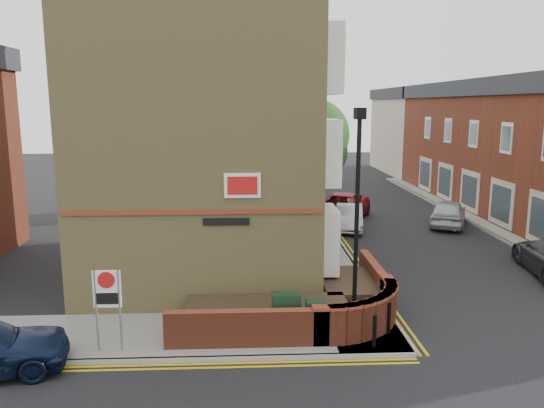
{
  "coord_description": "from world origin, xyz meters",
  "views": [
    {
      "loc": [
        -1.37,
        -12.7,
        6.5
      ],
      "look_at": [
        -0.56,
        4.0,
        3.35
      ],
      "focal_mm": 35.0,
      "sensor_mm": 36.0,
      "label": 1
    }
  ],
  "objects_px": {
    "utility_cabinet_large": "(286,314)",
    "zone_sign": "(107,295)",
    "lamppost": "(357,223)",
    "silver_car_near": "(349,217)"
  },
  "relations": [
    {
      "from": "utility_cabinet_large",
      "to": "zone_sign",
      "type": "xyz_separation_m",
      "value": [
        -4.7,
        -0.8,
        0.92
      ]
    },
    {
      "from": "utility_cabinet_large",
      "to": "zone_sign",
      "type": "relative_size",
      "value": 0.55
    },
    {
      "from": "lamppost",
      "to": "utility_cabinet_large",
      "type": "xyz_separation_m",
      "value": [
        -1.9,
        0.1,
        -2.62
      ]
    },
    {
      "from": "lamppost",
      "to": "zone_sign",
      "type": "height_order",
      "value": "lamppost"
    },
    {
      "from": "zone_sign",
      "to": "silver_car_near",
      "type": "height_order",
      "value": "zone_sign"
    },
    {
      "from": "utility_cabinet_large",
      "to": "zone_sign",
      "type": "distance_m",
      "value": 4.86
    },
    {
      "from": "utility_cabinet_large",
      "to": "zone_sign",
      "type": "bearing_deg",
      "value": -170.31
    },
    {
      "from": "silver_car_near",
      "to": "zone_sign",
      "type": "bearing_deg",
      "value": -112.63
    },
    {
      "from": "lamppost",
      "to": "utility_cabinet_large",
      "type": "relative_size",
      "value": 5.25
    },
    {
      "from": "lamppost",
      "to": "zone_sign",
      "type": "xyz_separation_m",
      "value": [
        -6.6,
        -0.7,
        -1.7
      ]
    }
  ]
}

